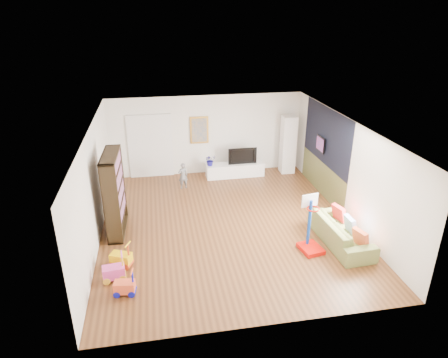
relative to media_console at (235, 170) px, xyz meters
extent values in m
cube|color=brown|center=(-0.88, -3.22, -0.23)|extent=(6.50, 7.50, 0.00)
cube|color=white|center=(-0.88, -3.22, 2.47)|extent=(6.50, 7.50, 0.00)
cube|color=white|center=(-0.88, 0.53, 1.12)|extent=(6.50, 0.00, 2.70)
cube|color=white|center=(-0.88, -6.97, 1.12)|extent=(6.50, 0.00, 2.70)
cube|color=silver|center=(-4.13, -3.22, 1.12)|extent=(0.00, 7.50, 2.70)
cube|color=silver|center=(2.37, -3.22, 1.12)|extent=(0.00, 7.50, 2.70)
cube|color=black|center=(2.35, -1.82, 1.62)|extent=(0.01, 3.20, 1.70)
cube|color=brown|center=(2.35, -1.82, 0.27)|extent=(0.01, 3.20, 1.00)
cube|color=white|center=(-2.78, 0.49, 0.82)|extent=(1.45, 0.06, 2.10)
cube|color=gold|center=(-1.13, 0.49, 1.32)|extent=(0.62, 0.06, 0.92)
cube|color=#7F3F8C|center=(2.29, -1.62, 1.32)|extent=(0.04, 0.56, 0.46)
cube|color=white|center=(0.00, 0.00, 0.00)|extent=(1.98, 0.53, 0.46)
cube|color=white|center=(1.87, 0.08, 0.77)|extent=(0.48, 0.48, 2.00)
cube|color=black|center=(-3.70, -3.01, 0.82)|extent=(0.43, 1.45, 2.10)
imported|color=olive|center=(1.70, -4.59, 0.07)|extent=(0.92, 2.11, 0.61)
cube|color=#BF0D05|center=(0.86, -4.79, 0.47)|extent=(0.58, 0.66, 1.40)
cube|color=yellow|center=(-3.53, -4.64, 0.07)|extent=(0.53, 0.43, 0.60)
cube|color=#F45730|center=(-3.41, -5.62, 0.04)|extent=(0.44, 0.31, 0.55)
cube|color=#ED48A9|center=(-3.66, -5.11, 0.08)|extent=(0.49, 0.34, 0.61)
imported|color=slate|center=(-1.82, -0.69, 0.20)|extent=(0.35, 0.27, 0.85)
imported|color=black|center=(0.24, 0.03, 0.51)|extent=(0.97, 0.14, 0.56)
imported|color=navy|center=(-0.85, -0.03, 0.42)|extent=(0.41, 0.38, 0.38)
cube|color=#C94D2B|center=(1.88, -5.18, 0.25)|extent=(0.22, 0.42, 0.41)
cube|color=silver|center=(1.93, -4.58, 0.25)|extent=(0.12, 0.42, 0.42)
cube|color=red|center=(1.91, -3.97, 0.25)|extent=(0.22, 0.42, 0.41)
camera|label=1|loc=(-2.59, -12.36, 5.11)|focal=32.00mm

